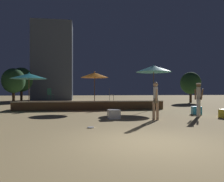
% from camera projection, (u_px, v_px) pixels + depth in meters
% --- Properties ---
extents(ground_plane, '(120.00, 120.00, 0.00)m').
position_uv_depth(ground_plane, '(149.00, 143.00, 5.77)').
color(ground_plane, tan).
extents(wooden_deck, '(10.73, 2.42, 0.66)m').
position_uv_depth(wooden_deck, '(90.00, 105.00, 16.58)').
color(wooden_deck, brown).
rests_on(wooden_deck, ground).
extents(patio_umbrella_0, '(2.41, 2.41, 2.65)m').
position_uv_depth(patio_umbrella_0, '(29.00, 76.00, 14.85)').
color(patio_umbrella_0, brown).
rests_on(patio_umbrella_0, ground).
extents(patio_umbrella_1, '(2.61, 2.61, 3.33)m').
position_uv_depth(patio_umbrella_1, '(154.00, 69.00, 16.16)').
color(patio_umbrella_1, brown).
rests_on(patio_umbrella_1, ground).
extents(patio_umbrella_2, '(2.00, 2.00, 2.79)m').
position_uv_depth(patio_umbrella_2, '(95.00, 75.00, 15.78)').
color(patio_umbrella_2, brown).
rests_on(patio_umbrella_2, ground).
extents(cube_seat_0, '(0.61, 0.61, 0.45)m').
position_uv_depth(cube_seat_0, '(114.00, 114.00, 10.80)').
color(cube_seat_0, white).
rests_on(cube_seat_0, ground).
extents(cube_seat_1, '(0.61, 0.61, 0.46)m').
position_uv_depth(cube_seat_1, '(196.00, 110.00, 12.87)').
color(cube_seat_1, '#2D9EDB').
rests_on(cube_seat_1, ground).
extents(person_1, '(0.36, 0.43, 1.81)m').
position_uv_depth(person_1, '(199.00, 97.00, 11.66)').
color(person_1, white).
rests_on(person_1, ground).
extents(person_2, '(0.30, 0.53, 1.80)m').
position_uv_depth(person_2, '(156.00, 99.00, 10.29)').
color(person_2, tan).
rests_on(person_2, ground).
extents(bistro_chair_0, '(0.47, 0.47, 0.90)m').
position_uv_depth(bistro_chair_0, '(50.00, 93.00, 15.88)').
color(bistro_chair_0, '#1E4C47').
rests_on(bistro_chair_0, wooden_deck).
extents(bistro_chair_1, '(0.41, 0.40, 0.90)m').
position_uv_depth(bistro_chair_1, '(110.00, 93.00, 16.38)').
color(bistro_chair_1, '#47474C').
rests_on(bistro_chair_1, wooden_deck).
extents(frisbee_disc, '(0.26, 0.26, 0.03)m').
position_uv_depth(frisbee_disc, '(91.00, 127.00, 8.14)').
color(frisbee_disc, white).
rests_on(frisbee_disc, ground).
extents(background_tree_0, '(2.33, 2.33, 3.56)m').
position_uv_depth(background_tree_0, '(191.00, 83.00, 25.34)').
color(background_tree_0, '#3D2B1C').
rests_on(background_tree_0, ground).
extents(background_tree_1, '(2.37, 2.37, 3.75)m').
position_uv_depth(background_tree_1, '(14.00, 81.00, 22.92)').
color(background_tree_1, '#3D2B1C').
rests_on(background_tree_1, ground).
extents(background_tree_2, '(2.60, 2.60, 4.14)m').
position_uv_depth(background_tree_2, '(21.00, 80.00, 25.87)').
color(background_tree_2, '#3D2B1C').
rests_on(background_tree_2, ground).
extents(distant_building, '(5.75, 4.41, 11.48)m').
position_uv_depth(distant_building, '(53.00, 62.00, 32.74)').
color(distant_building, '#4C5666').
rests_on(distant_building, ground).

